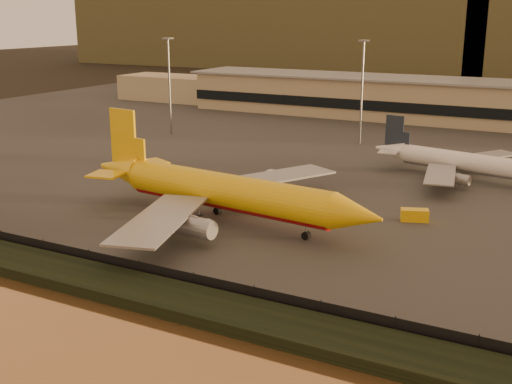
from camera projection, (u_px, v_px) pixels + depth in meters
ground at (235, 254)px, 87.23m from camera, size 900.00×900.00×0.00m
embankment at (160, 296)px, 72.58m from camera, size 320.00×7.00×1.40m
tarmac at (415, 138)px, 168.00m from camera, size 320.00×220.00×0.20m
perimeter_fence at (180, 279)px, 75.82m from camera, size 300.00×0.05×2.20m
terminal_building at (395, 98)px, 198.91m from camera, size 202.00×25.00×12.60m
apron_light_masts at (464, 89)px, 140.02m from camera, size 152.20×12.20×25.40m
distant_hills at (491, 14)px, 377.37m from camera, size 470.00×160.00×70.00m
dhl_cargo_jet at (222, 192)px, 99.31m from camera, size 53.45×52.05×15.96m
white_narrowbody_jet at (463, 162)px, 125.43m from camera, size 38.36×36.86×11.08m
gse_vehicle_yellow at (414, 215)px, 100.39m from camera, size 4.66×3.29×1.92m
gse_vehicle_white at (275, 175)px, 125.99m from camera, size 3.80×2.21×1.61m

